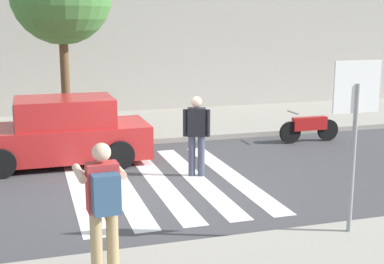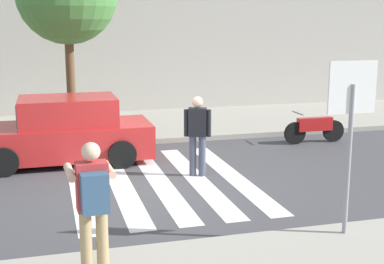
{
  "view_description": "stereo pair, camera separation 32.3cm",
  "coord_description": "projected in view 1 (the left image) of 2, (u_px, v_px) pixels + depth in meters",
  "views": [
    {
      "loc": [
        -2.48,
        -10.19,
        3.28
      ],
      "look_at": [
        0.6,
        -0.2,
        1.1
      ],
      "focal_mm": 50.0,
      "sensor_mm": 36.0,
      "label": 1
    },
    {
      "loc": [
        -2.17,
        -10.28,
        3.28
      ],
      "look_at": [
        0.6,
        -0.2,
        1.1
      ],
      "focal_mm": 50.0,
      "sensor_mm": 36.0,
      "label": 2
    }
  ],
  "objects": [
    {
      "name": "ground_plane",
      "position": [
        161.0,
        184.0,
        10.92
      ],
      "size": [
        120.0,
        120.0,
        0.0
      ],
      "primitive_type": "plane",
      "color": "#424244"
    },
    {
      "name": "sidewalk_far",
      "position": [
        115.0,
        127.0,
        16.52
      ],
      "size": [
        60.0,
        4.8,
        0.14
      ],
      "primitive_type": "cube",
      "color": "#9E998C",
      "rests_on": "ground"
    },
    {
      "name": "building_facade_far",
      "position": [
        94.0,
        42.0,
        20.14
      ],
      "size": [
        56.0,
        4.0,
        5.01
      ],
      "primitive_type": "cube",
      "color": "#ADA89E",
      "rests_on": "ground"
    },
    {
      "name": "crosswalk_stripe_0",
      "position": [
        81.0,
        188.0,
        10.65
      ],
      "size": [
        0.44,
        5.2,
        0.01
      ],
      "primitive_type": "cube",
      "color": "silver",
      "rests_on": "ground"
    },
    {
      "name": "crosswalk_stripe_1",
      "position": [
        121.0,
        185.0,
        10.88
      ],
      "size": [
        0.44,
        5.2,
        0.01
      ],
      "primitive_type": "cube",
      "color": "silver",
      "rests_on": "ground"
    },
    {
      "name": "crosswalk_stripe_2",
      "position": [
        159.0,
        181.0,
        11.11
      ],
      "size": [
        0.44,
        5.2,
        0.01
      ],
      "primitive_type": "cube",
      "color": "silver",
      "rests_on": "ground"
    },
    {
      "name": "crosswalk_stripe_3",
      "position": [
        195.0,
        178.0,
        11.34
      ],
      "size": [
        0.44,
        5.2,
        0.01
      ],
      "primitive_type": "cube",
      "color": "silver",
      "rests_on": "ground"
    },
    {
      "name": "crosswalk_stripe_4",
      "position": [
        231.0,
        175.0,
        11.57
      ],
      "size": [
        0.44,
        5.2,
        0.01
      ],
      "primitive_type": "cube",
      "color": "silver",
      "rests_on": "ground"
    },
    {
      "name": "stop_sign",
      "position": [
        356.0,
        109.0,
        7.77
      ],
      "size": [
        0.76,
        0.08,
        2.59
      ],
      "color": "gray",
      "rests_on": "sidewalk_near"
    },
    {
      "name": "photographer_with_backpack",
      "position": [
        103.0,
        200.0,
        6.44
      ],
      "size": [
        0.61,
        0.86,
        1.72
      ],
      "color": "tan",
      "rests_on": "sidewalk_near"
    },
    {
      "name": "pedestrian_crossing",
      "position": [
        197.0,
        132.0,
        11.34
      ],
      "size": [
        0.55,
        0.35,
        1.72
      ],
      "color": "#474C60",
      "rests_on": "ground"
    },
    {
      "name": "parked_car_red",
      "position": [
        61.0,
        133.0,
        12.4
      ],
      "size": [
        4.1,
        1.92,
        1.55
      ],
      "color": "red",
      "rests_on": "ground"
    },
    {
      "name": "motorcycle",
      "position": [
        309.0,
        127.0,
        14.67
      ],
      "size": [
        1.76,
        0.6,
        0.87
      ],
      "color": "black",
      "rests_on": "ground"
    }
  ]
}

